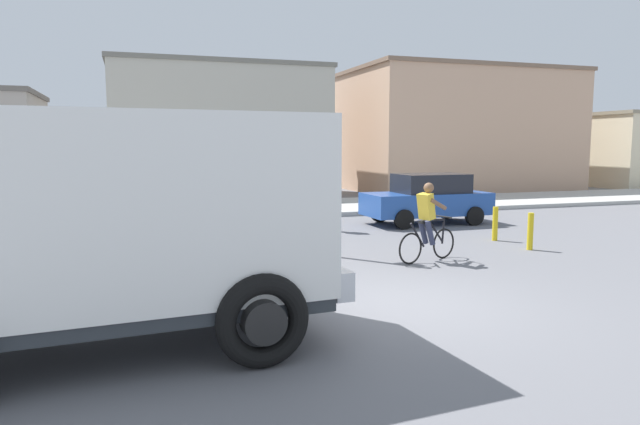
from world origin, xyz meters
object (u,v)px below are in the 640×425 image
object	(u,v)px
bollard_near	(530,231)
pedestrian_near_kerb	(332,202)
truck_foreground	(105,217)
traffic_light_pole	(329,165)
bollard_far	(495,224)
cyclist	(428,222)
car_red_near	(428,198)

from	to	relation	value
bollard_near	pedestrian_near_kerb	bearing A→B (deg)	129.47
truck_foreground	pedestrian_near_kerb	world-z (taller)	truck_foreground
traffic_light_pole	pedestrian_near_kerb	xyz separation A→B (m)	(1.30, 3.47, -1.22)
bollard_near	bollard_far	distance (m)	1.40
pedestrian_near_kerb	cyclist	bearing A→B (deg)	-83.75
cyclist	bollard_far	size ratio (longest dim) A/B	1.91
traffic_light_pole	bollard_far	distance (m)	5.15
traffic_light_pole	bollard_far	bearing A→B (deg)	6.55
car_red_near	bollard_near	size ratio (longest dim) A/B	4.48
truck_foreground	bollard_far	size ratio (longest dim) A/B	6.21
car_red_near	bollard_far	size ratio (longest dim) A/B	4.48
car_red_near	truck_foreground	bearing A→B (deg)	-136.60
pedestrian_near_kerb	bollard_far	world-z (taller)	pedestrian_near_kerb
truck_foreground	pedestrian_near_kerb	bearing A→B (deg)	54.73
cyclist	truck_foreground	bearing A→B (deg)	-151.05
traffic_light_pole	pedestrian_near_kerb	bearing A→B (deg)	69.48
cyclist	car_red_near	bearing A→B (deg)	60.97
cyclist	bollard_near	bearing A→B (deg)	7.98
bollard_far	pedestrian_near_kerb	bearing A→B (deg)	140.63
pedestrian_near_kerb	bollard_near	world-z (taller)	pedestrian_near_kerb
car_red_near	traffic_light_pole	bearing A→B (deg)	-139.91
traffic_light_pole	bollard_far	size ratio (longest dim) A/B	3.56
truck_foreground	car_red_near	world-z (taller)	truck_foreground
pedestrian_near_kerb	traffic_light_pole	bearing A→B (deg)	-110.52
traffic_light_pole	bollard_far	xyz separation A→B (m)	(4.85, 0.56, -1.62)
cyclist	pedestrian_near_kerb	bearing A→B (deg)	96.25
truck_foreground	traffic_light_pole	distance (m)	6.61
cyclist	pedestrian_near_kerb	world-z (taller)	cyclist
traffic_light_pole	bollard_near	distance (m)	5.18
pedestrian_near_kerb	bollard_near	distance (m)	5.60
traffic_light_pole	bollard_near	xyz separation A→B (m)	(4.85, -0.84, -1.62)
cyclist	car_red_near	distance (m)	6.01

